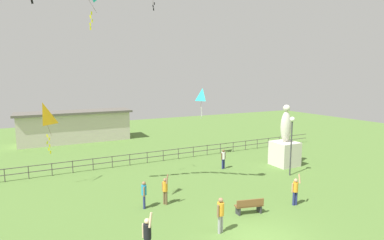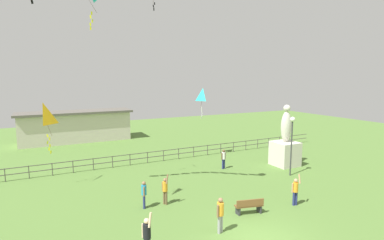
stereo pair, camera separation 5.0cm
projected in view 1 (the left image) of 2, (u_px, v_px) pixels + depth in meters
statue_monument at (285, 147)px, 24.59m from camera, size 1.86×1.86×4.99m
lamppost at (292, 133)px, 21.79m from camera, size 0.36×0.36×4.35m
park_bench at (249, 206)px, 15.85m from camera, size 1.55×0.77×0.85m
person_0 at (221, 213)px, 13.88m from camera, size 0.48×0.31×1.70m
person_1 at (295, 190)px, 16.91m from camera, size 0.47×0.35×1.82m
person_2 at (144, 193)px, 16.52m from camera, size 0.28×0.44×1.53m
person_3 at (147, 235)px, 11.88m from camera, size 0.34×0.52×1.98m
person_4 at (223, 158)px, 23.71m from camera, size 0.46×0.29×1.55m
person_5 at (165, 189)px, 17.01m from camera, size 0.31×0.49×1.81m
kite_0 at (43, 116)px, 19.15m from camera, size 1.09×1.09×3.28m
kite_2 at (203, 96)px, 26.78m from camera, size 0.85×0.89×2.66m
waterfront_railing at (148, 156)px, 25.36m from camera, size 36.03×0.06×0.95m
pavilion_building at (76, 126)px, 33.81m from camera, size 12.12×3.64×3.43m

